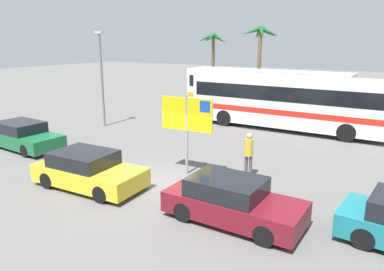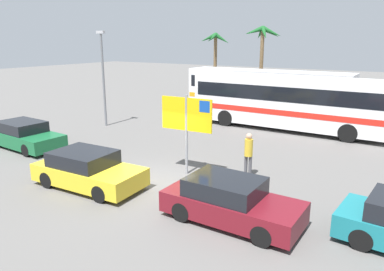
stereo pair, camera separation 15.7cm
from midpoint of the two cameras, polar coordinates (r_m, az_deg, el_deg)
name	(u,v)px [view 2 (the right image)]	position (r m, az deg, el deg)	size (l,w,h in m)	color
ground	(152,182)	(14.06, -5.95, -7.27)	(120.00, 120.00, 0.00)	#605E5B
bus_front_coach	(289,100)	(22.55, 15.10, 5.35)	(11.66, 2.50, 3.17)	white
bus_rear_coach	(267,90)	(26.76, 11.76, 6.94)	(11.66, 2.50, 3.17)	white
ferry_sign	(187,117)	(14.20, -0.39, 2.84)	(2.20, 0.21, 3.20)	gray
car_yellow	(88,170)	(13.92, -15.67, -5.20)	(4.22, 2.06, 1.32)	yellow
car_green	(25,135)	(20.01, -24.49, 0.03)	(4.42, 1.97, 1.32)	#196638
car_maroon	(230,201)	(10.98, 6.39, -10.19)	(4.10, 1.78, 1.32)	maroon
pedestrian_by_bus	(249,151)	(14.38, 9.14, -2.44)	(0.32, 0.32, 1.77)	#4C4C51
lamp_post_left_side	(103,74)	(23.25, -13.53, 9.26)	(0.56, 0.20, 5.79)	slate
palm_tree_seaside	(215,46)	(35.64, 3.78, 13.73)	(2.83, 2.95, 5.94)	brown
palm_tree_inland	(262,41)	(32.67, 11.08, 14.35)	(3.38, 2.99, 6.44)	brown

